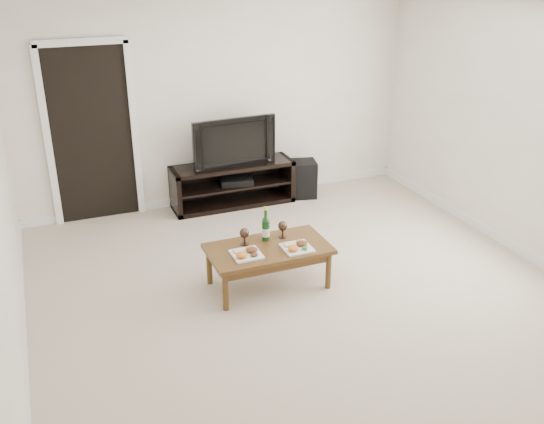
{
  "coord_description": "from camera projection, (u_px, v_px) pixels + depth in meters",
  "views": [
    {
      "loc": [
        -2.14,
        -4.34,
        3.04
      ],
      "look_at": [
        -0.16,
        0.6,
        0.7
      ],
      "focal_mm": 40.0,
      "sensor_mm": 36.0,
      "label": 1
    }
  ],
  "objects": [
    {
      "name": "floor",
      "position": [
        312.0,
        302.0,
        5.64
      ],
      "size": [
        5.5,
        5.5,
        0.0
      ],
      "primitive_type": "plane",
      "color": "beige",
      "rests_on": "ground"
    },
    {
      "name": "back_wall",
      "position": [
        218.0,
        100.0,
        7.47
      ],
      "size": [
        5.0,
        0.04,
        2.6
      ],
      "primitive_type": "cube",
      "color": "white",
      "rests_on": "ground"
    },
    {
      "name": "ceiling",
      "position": [
        321.0,
        7.0,
        4.59
      ],
      "size": [
        5.0,
        5.5,
        0.04
      ],
      "primitive_type": "cube",
      "color": "white",
      "rests_on": "back_wall"
    },
    {
      "name": "doorway",
      "position": [
        92.0,
        136.0,
        7.02
      ],
      "size": [
        0.9,
        0.02,
        2.05
      ],
      "primitive_type": "cube",
      "color": "black",
      "rests_on": "ground"
    },
    {
      "name": "media_console",
      "position": [
        233.0,
        184.0,
        7.67
      ],
      "size": [
        1.55,
        0.45,
        0.55
      ],
      "primitive_type": "cube",
      "color": "black",
      "rests_on": "ground"
    },
    {
      "name": "television",
      "position": [
        232.0,
        140.0,
        7.44
      ],
      "size": [
        1.07,
        0.2,
        0.61
      ],
      "primitive_type": "imported",
      "rotation": [
        0.0,
        0.0,
        0.05
      ],
      "color": "black",
      "rests_on": "media_console"
    },
    {
      "name": "av_receiver",
      "position": [
        237.0,
        180.0,
        7.66
      ],
      "size": [
        0.45,
        0.38,
        0.08
      ],
      "primitive_type": "cube",
      "rotation": [
        0.0,
        0.0,
        -0.21
      ],
      "color": "black",
      "rests_on": "media_console"
    },
    {
      "name": "subwoofer",
      "position": [
        303.0,
        179.0,
        7.96
      ],
      "size": [
        0.39,
        0.39,
        0.48
      ],
      "primitive_type": "cube",
      "rotation": [
        0.0,
        0.0,
        -0.24
      ],
      "color": "black",
      "rests_on": "ground"
    },
    {
      "name": "coffee_table",
      "position": [
        268.0,
        266.0,
        5.84
      ],
      "size": [
        1.16,
        0.63,
        0.42
      ],
      "primitive_type": "cube",
      "rotation": [
        0.0,
        0.0,
        0.0
      ],
      "color": "brown",
      "rests_on": "ground"
    },
    {
      "name": "plate_left",
      "position": [
        246.0,
        252.0,
        5.59
      ],
      "size": [
        0.27,
        0.27,
        0.07
      ],
      "primitive_type": "cube",
      "color": "white",
      "rests_on": "coffee_table"
    },
    {
      "name": "plate_right",
      "position": [
        297.0,
        246.0,
        5.71
      ],
      "size": [
        0.27,
        0.27,
        0.07
      ],
      "primitive_type": "cube",
      "color": "white",
      "rests_on": "coffee_table"
    },
    {
      "name": "wine_bottle",
      "position": [
        266.0,
        224.0,
        5.82
      ],
      "size": [
        0.07,
        0.07,
        0.35
      ],
      "primitive_type": "cylinder",
      "color": "#103B17",
      "rests_on": "coffee_table"
    },
    {
      "name": "goblet_left",
      "position": [
        244.0,
        237.0,
        5.77
      ],
      "size": [
        0.09,
        0.09,
        0.17
      ],
      "primitive_type": null,
      "color": "#3B2A20",
      "rests_on": "coffee_table"
    },
    {
      "name": "goblet_right",
      "position": [
        283.0,
        229.0,
        5.92
      ],
      "size": [
        0.09,
        0.09,
        0.17
      ],
      "primitive_type": null,
      "color": "#3B2A20",
      "rests_on": "coffee_table"
    }
  ]
}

